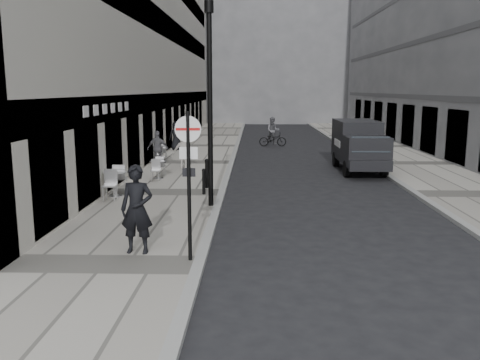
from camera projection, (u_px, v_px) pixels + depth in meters
The scene contains 18 objects.
ground at pixel (179, 329), 8.09m from camera, with size 120.00×120.00×0.00m, color black.
sidewalk at pixel (192, 163), 25.84m from camera, with size 4.00×60.00×0.12m, color #A7A297.
far_sidewalk at pixel (410, 164), 25.52m from camera, with size 4.00×60.00×0.12m, color #A7A297.
building_left at pixel (137, 2), 30.77m from camera, with size 4.00×45.00×18.00m, color #B6B1A6.
building_far at pixel (258, 28), 61.19m from camera, with size 24.00×16.00×22.00m, color gray.
walking_man at pixel (137, 209), 11.35m from camera, with size 0.73×0.48×2.01m, color black.
sign_post at pixel (189, 166), 10.66m from camera, with size 0.55×0.09×3.20m.
lamppost at pixel (210, 95), 15.57m from camera, with size 0.28×0.28×6.25m.
bollard_near at pixel (207, 174), 18.97m from camera, with size 0.14×0.14×1.02m, color black.
bollard_far at pixel (204, 182), 17.83m from camera, with size 0.11×0.11×0.85m, color black.
panel_van at pixel (359, 143), 23.51m from camera, with size 1.86×4.94×2.32m.
cyclist at pixel (273, 135), 33.83m from camera, with size 1.81×0.68×1.94m.
pedestrian_a at pixel (158, 149), 24.15m from camera, with size 1.00×0.42×1.70m, color #58585D.
pedestrian_b at pixel (184, 150), 23.67m from camera, with size 1.13×0.65×1.74m, color gray.
pedestrian_c at pixel (176, 136), 30.80m from camera, with size 0.84×0.55×1.72m, color black.
cafe_table_near at pixel (115, 182), 17.42m from camera, with size 0.80×1.80×1.03m.
cafe_table_mid at pixel (158, 168), 20.94m from camera, with size 0.67×1.52×0.87m.
cafe_table_far at pixel (161, 153), 25.82m from camera, with size 0.66×1.48×0.85m.
Camera 1 is at (1.19, -7.51, 3.78)m, focal length 38.00 mm.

